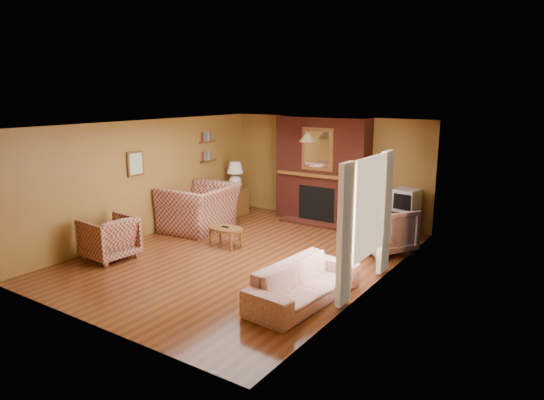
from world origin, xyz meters
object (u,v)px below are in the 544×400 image
Objects in this scene: table_lamp at (235,174)px; floral_armchair at (384,229)px; fireplace at (322,171)px; floral_sofa at (304,283)px; tv_stand at (405,224)px; plaid_loveseat at (200,208)px; coffee_table at (225,230)px; side_table at (236,201)px; plaid_armchair at (109,238)px; crt_tv at (406,200)px.

floral_armchair is at bearing -10.86° from table_lamp.
fireplace reaches higher than floral_armchair.
table_lamp is (-2.10, -0.53, -0.18)m from fireplace.
tv_stand is (0.15, 3.91, 0.00)m from floral_sofa.
floral_armchair is (3.88, 0.79, -0.05)m from plaid_loveseat.
tv_stand reaches higher than coffee_table.
coffee_table is at bearing 61.44° from floral_armchair.
floral_armchair is 4.25m from table_lamp.
side_table is 4.16m from tv_stand.
fireplace is 2.83× the size of plaid_armchair.
crt_tv is (4.15, 0.34, -0.21)m from table_lamp.
floral_armchair is (0.13, 2.76, 0.16)m from floral_sofa.
plaid_loveseat reaches higher than plaid_armchair.
tv_stand is (3.90, 1.93, -0.21)m from plaid_loveseat.
plaid_armchair is at bearing -87.80° from side_table.
plaid_loveseat reaches higher than tv_stand.
table_lamp is at bearing -173.17° from plaid_armchair.
tv_stand is at bearing 4.82° from side_table.
side_table is 1.12× the size of tv_stand.
crt_tv reaches higher than plaid_loveseat.
fireplace is 2.54m from floral_armchair.
floral_armchair is at bearing -10.86° from side_table.
floral_sofa is (1.90, -4.09, -0.90)m from fireplace.
fireplace reaches higher than floral_sofa.
tv_stand is (2.68, 2.57, -0.05)m from coffee_table.
floral_armchair is at bearing 1.96° from floral_sofa.
tv_stand is at bearing 111.19° from plaid_loveseat.
plaid_armchair reaches higher than floral_sofa.
table_lamp is at bearing 123.61° from coffee_table.
fireplace reaches higher than plaid_loveseat.
floral_sofa is 2.86m from coffee_table.
plaid_loveseat is 4.36m from tv_stand.
floral_armchair reaches higher than side_table.
crt_tv is at bearing 4.74° from table_lamp.
floral_armchair is at bearing 132.57° from plaid_armchair.
plaid_loveseat is 2.65× the size of tv_stand.
crt_tv reaches higher than side_table.
plaid_armchair is (-1.95, -4.43, -0.80)m from fireplace.
fireplace reaches higher than tv_stand.
floral_armchair is at bearing -33.13° from fireplace.
crt_tv is at bearing 43.71° from coffee_table.
crt_tv reaches higher than plaid_armchair.
plaid_loveseat is 3.96m from floral_armchair.
fireplace is at bearing 0.18° from floral_armchair.
side_table is at bearing -165.71° from fireplace.
table_lamp is 4.17m from crt_tv.
plaid_armchair is 5.84m from tv_stand.
floral_sofa is 3.41× the size of tv_stand.
floral_sofa is at bearing 57.05° from plaid_loveseat.
floral_sofa is 5.35m from side_table.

